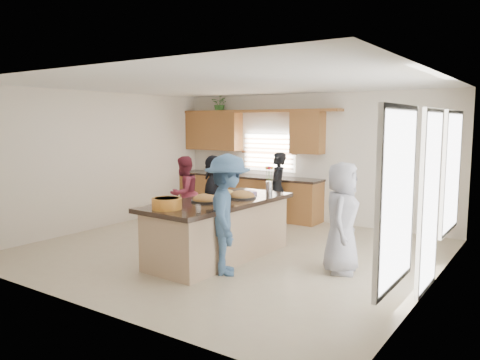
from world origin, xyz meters
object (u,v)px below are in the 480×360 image
Objects in this scene: woman_left_back at (277,188)px; island at (219,231)px; salad_bowl at (167,203)px; woman_left_mid at (184,193)px; woman_right_back at (228,214)px; woman_right_front at (342,218)px; woman_left_front at (214,205)px.

island is at bearing -12.96° from woman_left_back.
woman_left_mid reaches higher than salad_bowl.
woman_left_mid is (-1.80, 1.22, 0.30)m from island.
woman_left_back is at bearing -16.35° from woman_right_back.
salad_bowl is at bearing 112.83° from woman_right_front.
woman_right_back is (0.75, -0.65, 0.04)m from woman_left_front.
woman_left_mid is 0.91× the size of woman_left_front.
island is 0.43m from woman_left_front.
woman_right_back is (0.56, -0.54, 0.42)m from island.
woman_left_back is at bearing 102.42° from island.
woman_left_front is (-0.19, 0.11, 0.37)m from island.
woman_left_back is at bearing 95.13° from salad_bowl.
salad_bowl is 0.28× the size of woman_left_back.
woman_left_mid is (-1.32, -1.51, -0.02)m from woman_left_back.
woman_right_front is at bearing -88.03° from woman_right_back.
salad_bowl reaches higher than island.
woman_left_front reaches higher than island.
woman_right_front reaches higher than island.
woman_left_back is 0.96× the size of woman_right_front.
woman_left_front reaches higher than woman_right_front.
woman_right_back is at bearing -41.87° from island.
salad_bowl is 0.29× the size of woman_left_mid.
woman_right_back is (0.71, 0.50, -0.17)m from salad_bowl.
woman_left_front reaches higher than salad_bowl.
woman_left_front is at bearing 91.95° from salad_bowl.
woman_left_back is 0.94× the size of woman_left_front.
woman_left_front is at bearing -16.57° from woman_left_back.
woman_left_back is (-0.49, 2.73, 0.32)m from island.
salad_bowl is 0.88m from woman_right_back.
woman_left_front reaches higher than woman_left_back.
woman_left_mid is 2.95m from woman_right_back.
woman_left_back is at bearing 161.41° from woman_left_front.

